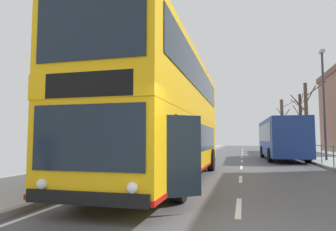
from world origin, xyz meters
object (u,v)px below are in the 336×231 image
object	(u,v)px
bare_tree_far_01	(300,121)
bare_tree_far_00	(307,116)
background_bus_far_lane	(281,138)
double_decker_bus_main	(167,115)
street_lamp_far_side	(324,95)
bare_tree_far_02	(282,124)

from	to	relation	value
bare_tree_far_01	bare_tree_far_00	bearing A→B (deg)	-94.31
background_bus_far_lane	bare_tree_far_01	distance (m)	13.51
bare_tree_far_01	double_decker_bus_main	bearing A→B (deg)	-109.48
bare_tree_far_01	street_lamp_far_side	bearing A→B (deg)	-94.25
street_lamp_far_side	bare_tree_far_00	bearing A→B (deg)	85.80
bare_tree_far_00	background_bus_far_lane	bearing A→B (deg)	-113.79
background_bus_far_lane	bare_tree_far_02	size ratio (longest dim) A/B	1.35
double_decker_bus_main	background_bus_far_lane	size ratio (longest dim) A/B	1.25
street_lamp_far_side	bare_tree_far_01	xyz separation A→B (m)	(1.10, 14.76, -0.82)
background_bus_far_lane	bare_tree_far_01	size ratio (longest dim) A/B	1.40
double_decker_bus_main	bare_tree_far_02	size ratio (longest dim) A/B	1.69
double_decker_bus_main	background_bus_far_lane	xyz separation A→B (m)	(5.48, 12.88, -0.77)
double_decker_bus_main	street_lamp_far_side	size ratio (longest dim) A/B	1.57
bare_tree_far_00	street_lamp_far_side	bearing A→B (deg)	-94.20
bare_tree_far_00	bare_tree_far_01	world-z (taller)	bare_tree_far_00
background_bus_far_lane	street_lamp_far_side	world-z (taller)	street_lamp_far_side
street_lamp_far_side	bare_tree_far_00	world-z (taller)	street_lamp_far_side
background_bus_far_lane	bare_tree_far_00	xyz separation A→B (m)	(3.20, 7.26, 2.10)
double_decker_bus_main	street_lamp_far_side	world-z (taller)	street_lamp_far_side
background_bus_far_lane	street_lamp_far_side	size ratio (longest dim) A/B	1.26
double_decker_bus_main	bare_tree_far_01	distance (m)	27.33
bare_tree_far_02	street_lamp_far_side	bearing A→B (deg)	-89.77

